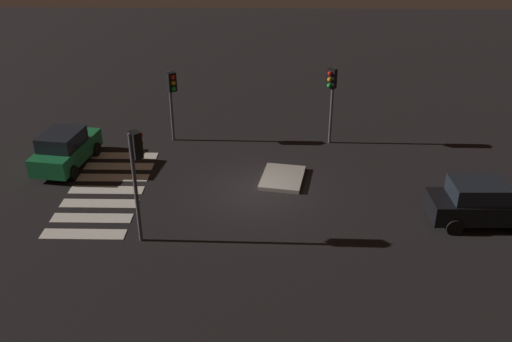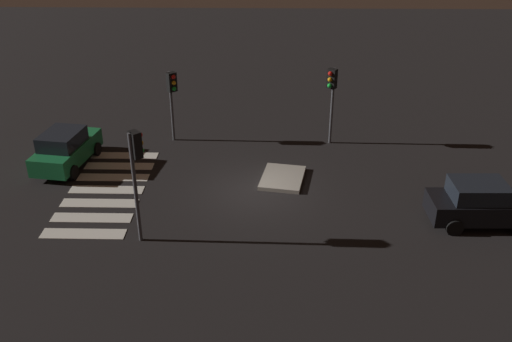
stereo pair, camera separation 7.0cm
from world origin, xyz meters
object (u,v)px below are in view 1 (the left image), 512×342
(car_black, at_px, (481,203))
(traffic_light_west, at_px, (331,88))
(traffic_island, at_px, (282,178))
(car_green, at_px, (65,149))
(traffic_light_east, at_px, (136,160))
(traffic_light_south, at_px, (172,90))

(car_black, distance_m, traffic_light_west, 9.27)
(traffic_island, distance_m, car_green, 10.18)
(traffic_light_west, height_order, traffic_light_east, traffic_light_east)
(car_black, bearing_deg, traffic_light_west, 123.60)
(traffic_island, height_order, traffic_light_west, traffic_light_west)
(traffic_light_west, height_order, traffic_light_south, traffic_light_west)
(traffic_island, bearing_deg, car_black, 65.63)
(traffic_island, relative_size, car_black, 0.65)
(traffic_light_west, relative_size, traffic_light_east, 0.91)
(traffic_light_south, bearing_deg, traffic_island, 13.59)
(traffic_light_west, distance_m, traffic_light_south, 7.87)
(car_black, bearing_deg, car_green, 164.14)
(traffic_light_south, bearing_deg, traffic_light_east, -37.88)
(car_green, xyz_separation_m, traffic_light_east, (6.02, 4.80, 2.41))
(car_black, bearing_deg, traffic_island, 154.46)
(car_green, distance_m, traffic_light_west, 12.97)
(car_green, bearing_deg, traffic_light_east, -133.04)
(traffic_light_east, bearing_deg, traffic_light_west, 6.85)
(traffic_island, distance_m, traffic_light_south, 7.37)
(car_green, height_order, traffic_light_west, traffic_light_west)
(traffic_island, height_order, traffic_light_south, traffic_light_south)
(traffic_light_south, distance_m, traffic_light_east, 9.02)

